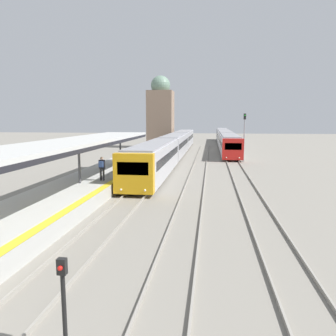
{
  "coord_description": "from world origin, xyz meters",
  "views": [
    {
      "loc": [
        4.96,
        -3.17,
        5.11
      ],
      "look_at": [
        1.91,
        20.18,
        1.61
      ],
      "focal_mm": 35.0,
      "sensor_mm": 36.0,
      "label": 1
    }
  ],
  "objects_px": {
    "person_on_platform": "(102,167)",
    "signal_mast_far": "(244,132)",
    "train_near": "(174,145)",
    "signal_post_near": "(63,295)",
    "train_far": "(225,138)"
  },
  "relations": [
    {
      "from": "train_near",
      "to": "train_far",
      "type": "height_order",
      "value": "train_near"
    },
    {
      "from": "train_far",
      "to": "signal_post_near",
      "type": "distance_m",
      "value": 57.15
    },
    {
      "from": "train_near",
      "to": "signal_post_near",
      "type": "height_order",
      "value": "train_near"
    },
    {
      "from": "train_near",
      "to": "train_far",
      "type": "xyz_separation_m",
      "value": [
        7.64,
        18.74,
        -0.05
      ]
    },
    {
      "from": "train_near",
      "to": "signal_post_near",
      "type": "relative_size",
      "value": 22.27
    },
    {
      "from": "person_on_platform",
      "to": "train_far",
      "type": "relative_size",
      "value": 0.04
    },
    {
      "from": "person_on_platform",
      "to": "train_near",
      "type": "distance_m",
      "value": 22.77
    },
    {
      "from": "person_on_platform",
      "to": "train_far",
      "type": "xyz_separation_m",
      "value": [
        10.18,
        41.37,
        -0.21
      ]
    },
    {
      "from": "train_far",
      "to": "train_near",
      "type": "bearing_deg",
      "value": -112.17
    },
    {
      "from": "person_on_platform",
      "to": "train_far",
      "type": "height_order",
      "value": "train_far"
    },
    {
      "from": "person_on_platform",
      "to": "signal_mast_far",
      "type": "xyz_separation_m",
      "value": [
        11.52,
        18.89,
        1.74
      ]
    },
    {
      "from": "train_near",
      "to": "signal_post_near",
      "type": "bearing_deg",
      "value": -87.25
    },
    {
      "from": "person_on_platform",
      "to": "train_far",
      "type": "distance_m",
      "value": 42.6
    },
    {
      "from": "train_near",
      "to": "signal_mast_far",
      "type": "distance_m",
      "value": 9.91
    },
    {
      "from": "person_on_platform",
      "to": "train_near",
      "type": "bearing_deg",
      "value": 83.58
    }
  ]
}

